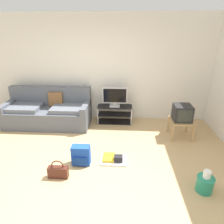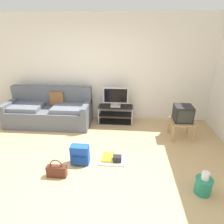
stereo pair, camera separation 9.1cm
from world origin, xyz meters
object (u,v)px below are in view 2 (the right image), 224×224
object	(u,v)px
flat_tv	(116,97)
crt_tv	(183,113)
cleaning_bucket	(204,184)
couch	(50,111)
side_table	(182,124)
floor_tray	(112,159)
backpack	(80,155)
handbag	(57,171)
tv_stand	(116,114)

from	to	relation	value
flat_tv	crt_tv	size ratio (longest dim) A/B	1.63
cleaning_bucket	couch	bearing A→B (deg)	145.86
side_table	floor_tray	world-z (taller)	side_table
flat_tv	backpack	xyz separation A→B (m)	(-0.53, -1.81, -0.53)
handbag	floor_tray	distance (m)	1.02
cleaning_bucket	handbag	bearing A→B (deg)	175.93
crt_tv	floor_tray	world-z (taller)	crt_tv
crt_tv	backpack	world-z (taller)	crt_tv
handbag	tv_stand	bearing A→B (deg)	69.31
couch	handbag	distance (m)	2.18
couch	cleaning_bucket	bearing A→B (deg)	-34.14
tv_stand	floor_tray	size ratio (longest dim) A/B	1.86
side_table	floor_tray	bearing A→B (deg)	-145.43
tv_stand	flat_tv	distance (m)	0.48
backpack	cleaning_bucket	distance (m)	2.07
tv_stand	cleaning_bucket	distance (m)	2.80
flat_tv	handbag	size ratio (longest dim) A/B	1.92
flat_tv	crt_tv	distance (m)	1.67
couch	handbag	size ratio (longest dim) A/B	6.37
crt_tv	couch	bearing A→B (deg)	171.95
tv_stand	side_table	size ratio (longest dim) A/B	1.80
flat_tv	crt_tv	world-z (taller)	flat_tv
couch	tv_stand	bearing A→B (deg)	7.35
couch	flat_tv	xyz separation A→B (m)	(1.70, 0.20, 0.36)
couch	floor_tray	size ratio (longest dim) A/B	4.40
tv_stand	crt_tv	size ratio (longest dim) A/B	2.29
couch	flat_tv	bearing A→B (deg)	6.61
cleaning_bucket	backpack	bearing A→B (deg)	164.80
tv_stand	couch	bearing A→B (deg)	-172.65
couch	crt_tv	world-z (taller)	couch
tv_stand	crt_tv	distance (m)	1.72
side_table	backpack	size ratio (longest dim) A/B	1.35
tv_stand	crt_tv	bearing A→B (deg)	-23.83
tv_stand	cleaning_bucket	xyz separation A→B (m)	(1.47, -2.37, -0.08)
couch	backpack	bearing A→B (deg)	-53.84
couch	backpack	distance (m)	2.00
handbag	cleaning_bucket	size ratio (longest dim) A/B	0.89
backpack	floor_tray	bearing A→B (deg)	11.67
side_table	crt_tv	world-z (taller)	crt_tv
backpack	floor_tray	xyz separation A→B (m)	(0.58, 0.12, -0.14)
backpack	floor_tray	size ratio (longest dim) A/B	0.77
floor_tray	crt_tv	bearing A→B (deg)	34.99
backpack	side_table	bearing A→B (deg)	29.10
flat_tv	side_table	bearing A→B (deg)	-23.64
flat_tv	backpack	distance (m)	1.96
crt_tv	backpack	distance (m)	2.40
handbag	floor_tray	xyz separation A→B (m)	(0.89, 0.50, -0.08)
flat_tv	floor_tray	xyz separation A→B (m)	(0.06, -1.69, -0.67)
backpack	handbag	xyz separation A→B (m)	(-0.31, -0.38, -0.07)
flat_tv	handbag	bearing A→B (deg)	-110.88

